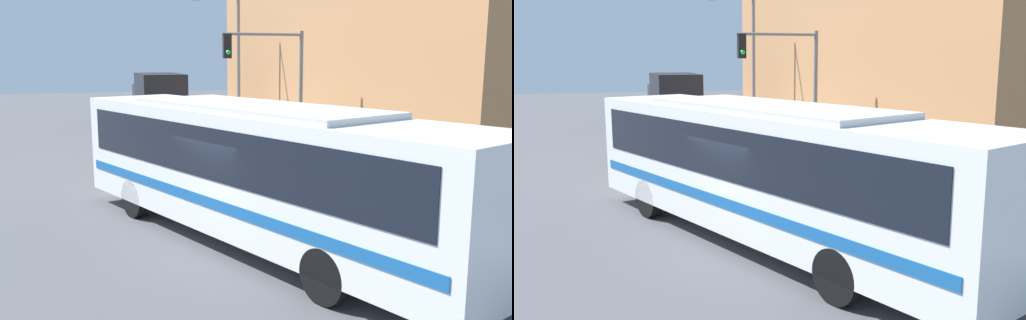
# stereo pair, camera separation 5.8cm
# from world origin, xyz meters

# --- Properties ---
(ground_plane) EXTENTS (120.00, 120.00, 0.00)m
(ground_plane) POSITION_xyz_m (0.00, 0.00, 0.00)
(ground_plane) COLOR #515156
(sidewalk) EXTENTS (2.82, 70.00, 0.17)m
(sidewalk) POSITION_xyz_m (5.91, 20.00, 0.08)
(sidewalk) COLOR gray
(sidewalk) RESTS_ON ground_plane
(building_facade) EXTENTS (6.00, 26.80, 12.71)m
(building_facade) POSITION_xyz_m (10.32, 14.40, 6.35)
(building_facade) COLOR #B27A4C
(building_facade) RESTS_ON ground_plane
(city_bus) EXTENTS (6.75, 12.27, 3.24)m
(city_bus) POSITION_xyz_m (0.49, 0.14, 1.88)
(city_bus) COLOR white
(city_bus) RESTS_ON ground_plane
(delivery_truck) EXTENTS (2.50, 7.12, 3.28)m
(delivery_truck) POSITION_xyz_m (1.71, 23.56, 1.77)
(delivery_truck) COLOR black
(delivery_truck) RESTS_ON ground_plane
(fire_hydrant) EXTENTS (0.27, 0.36, 0.83)m
(fire_hydrant) POSITION_xyz_m (5.10, 2.65, 0.58)
(fire_hydrant) COLOR red
(fire_hydrant) RESTS_ON sidewalk
(traffic_light_pole) EXTENTS (3.28, 0.35, 5.11)m
(traffic_light_pole) POSITION_xyz_m (4.11, 9.01, 3.69)
(traffic_light_pole) COLOR slate
(traffic_light_pole) RESTS_ON sidewalk
(parking_meter) EXTENTS (0.14, 0.14, 1.29)m
(parking_meter) POSITION_xyz_m (5.10, 8.68, 1.04)
(parking_meter) COLOR slate
(parking_meter) RESTS_ON sidewalk
(street_lamp) EXTENTS (2.67, 0.28, 7.27)m
(street_lamp) POSITION_xyz_m (5.00, 18.14, 4.49)
(street_lamp) COLOR slate
(street_lamp) RESTS_ON sidewalk
(pedestrian_near_corner) EXTENTS (0.34, 0.34, 1.80)m
(pedestrian_near_corner) POSITION_xyz_m (5.83, 8.96, 1.09)
(pedestrian_near_corner) COLOR #47382D
(pedestrian_near_corner) RESTS_ON sidewalk
(pedestrian_mid_block) EXTENTS (0.34, 0.34, 1.77)m
(pedestrian_mid_block) POSITION_xyz_m (5.57, 8.69, 1.07)
(pedestrian_mid_block) COLOR #47382D
(pedestrian_mid_block) RESTS_ON sidewalk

